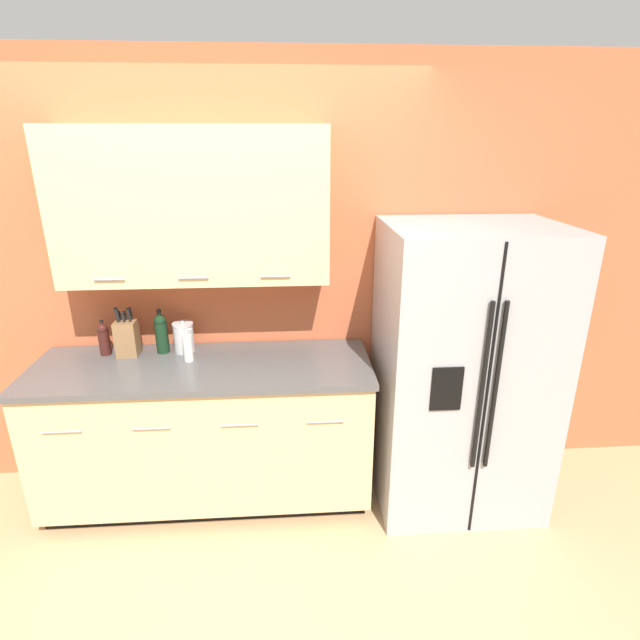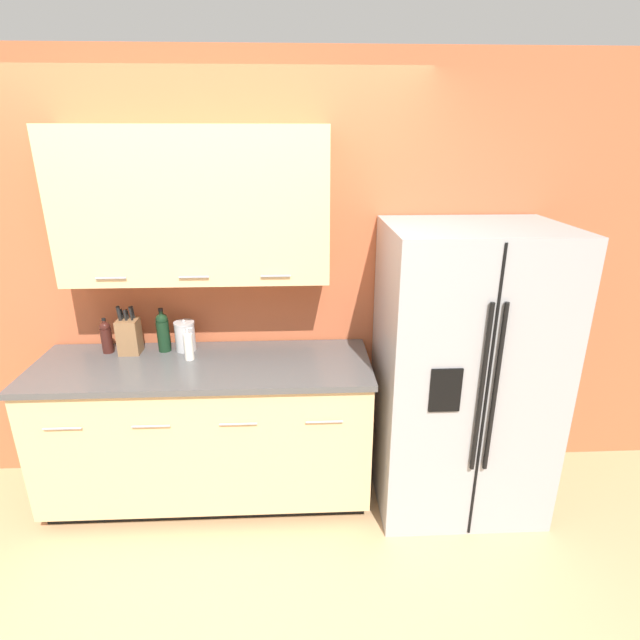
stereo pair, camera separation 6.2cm
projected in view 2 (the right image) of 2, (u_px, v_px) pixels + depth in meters
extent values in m
plane|color=tan|center=(199.00, 614.00, 2.38)|extent=(14.00, 14.00, 0.00)
cube|color=#BC5B38|center=(217.00, 282.00, 3.06)|extent=(10.00, 0.05, 2.60)
cube|color=#E0B77F|center=(194.00, 206.00, 2.71)|extent=(1.46, 0.32, 0.83)
cylinder|color=#99999E|center=(111.00, 278.00, 2.66)|extent=(0.16, 0.01, 0.01)
cylinder|color=#99999E|center=(194.00, 277.00, 2.68)|extent=(0.16, 0.01, 0.01)
cylinder|color=#99999E|center=(276.00, 276.00, 2.70)|extent=(0.16, 0.01, 0.01)
cube|color=black|center=(214.00, 483.00, 3.21)|extent=(1.87, 0.54, 0.09)
cube|color=#E0B77F|center=(208.00, 427.00, 3.02)|extent=(1.91, 0.62, 0.79)
cube|color=#4C4C4C|center=(202.00, 366.00, 2.86)|extent=(1.93, 0.64, 0.03)
cylinder|color=#99999E|center=(62.00, 429.00, 2.61)|extent=(0.20, 0.01, 0.01)
cylinder|color=#99999E|center=(151.00, 426.00, 2.63)|extent=(0.20, 0.01, 0.01)
cylinder|color=#99999E|center=(238.00, 424.00, 2.65)|extent=(0.20, 0.01, 0.01)
cylinder|color=#99999E|center=(324.00, 422.00, 2.67)|extent=(0.20, 0.01, 0.01)
cube|color=#9E9EA0|center=(463.00, 372.00, 2.90)|extent=(0.96, 0.73, 1.71)
cube|color=black|center=(485.00, 404.00, 2.56)|extent=(0.01, 0.01, 1.67)
cylinder|color=black|center=(482.00, 391.00, 2.51)|extent=(0.02, 0.02, 0.94)
cylinder|color=black|center=(495.00, 390.00, 2.52)|extent=(0.02, 0.02, 0.94)
cube|color=black|center=(446.00, 390.00, 2.52)|extent=(0.16, 0.01, 0.24)
cube|color=olive|center=(129.00, 336.00, 2.96)|extent=(0.12, 0.12, 0.21)
cylinder|color=black|center=(121.00, 314.00, 2.93)|extent=(0.02, 0.03, 0.06)
cylinder|color=black|center=(119.00, 313.00, 2.89)|extent=(0.02, 0.04, 0.09)
cylinder|color=black|center=(127.00, 314.00, 2.93)|extent=(0.01, 0.03, 0.06)
cylinder|color=black|center=(125.00, 315.00, 2.90)|extent=(0.02, 0.03, 0.07)
cylinder|color=black|center=(133.00, 312.00, 2.93)|extent=(0.01, 0.03, 0.08)
cylinder|color=black|center=(131.00, 314.00, 2.90)|extent=(0.01, 0.03, 0.09)
cylinder|color=black|center=(164.00, 336.00, 3.00)|extent=(0.08, 0.08, 0.19)
sphere|color=black|center=(162.00, 319.00, 2.96)|extent=(0.07, 0.07, 0.07)
cylinder|color=black|center=(161.00, 316.00, 2.95)|extent=(0.02, 0.02, 0.06)
cylinder|color=black|center=(160.00, 310.00, 2.94)|extent=(0.03, 0.03, 0.02)
cylinder|color=silver|center=(189.00, 347.00, 2.88)|extent=(0.05, 0.05, 0.16)
cylinder|color=#B2B2B5|center=(187.00, 331.00, 2.85)|extent=(0.02, 0.02, 0.04)
cylinder|color=#B2B2B5|center=(190.00, 328.00, 2.84)|extent=(0.03, 0.01, 0.01)
cylinder|color=#3D1914|center=(107.00, 340.00, 2.98)|extent=(0.06, 0.06, 0.15)
sphere|color=#3D1914|center=(105.00, 327.00, 2.95)|extent=(0.06, 0.06, 0.06)
cylinder|color=#3D1914|center=(104.00, 324.00, 2.94)|extent=(0.02, 0.02, 0.05)
cylinder|color=black|center=(104.00, 319.00, 2.93)|extent=(0.02, 0.02, 0.01)
cylinder|color=#B7B7BA|center=(185.00, 337.00, 3.01)|extent=(0.12, 0.12, 0.17)
cylinder|color=#B7B7BA|center=(184.00, 323.00, 2.98)|extent=(0.12, 0.12, 0.01)
sphere|color=#B7B7BA|center=(184.00, 321.00, 2.97)|extent=(0.02, 0.02, 0.02)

